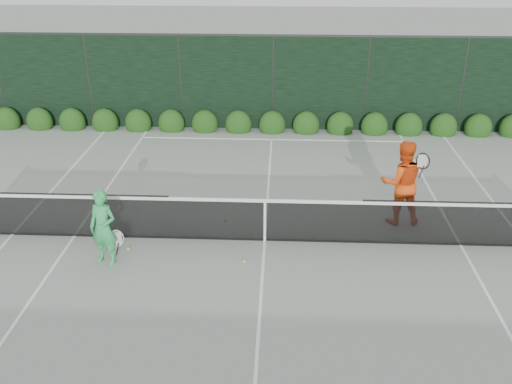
{
  "coord_description": "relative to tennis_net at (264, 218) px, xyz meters",
  "views": [
    {
      "loc": [
        0.32,
        -10.57,
        6.05
      ],
      "look_at": [
        -0.2,
        0.3,
        1.0
      ],
      "focal_mm": 40.0,
      "sensor_mm": 36.0,
      "label": 1
    }
  ],
  "objects": [
    {
      "name": "tennis_net",
      "position": [
        0.0,
        0.0,
        0.0
      ],
      "size": [
        12.9,
        0.1,
        1.07
      ],
      "color": "black",
      "rests_on": "ground"
    },
    {
      "name": "hedge_row",
      "position": [
        0.02,
        7.15,
        -0.3
      ],
      "size": [
        31.66,
        0.65,
        0.94
      ],
      "color": "#183D10",
      "rests_on": "ground"
    },
    {
      "name": "tennis_balls",
      "position": [
        -1.34,
        -0.2,
        -0.5
      ],
      "size": [
        2.49,
        1.83,
        0.07
      ],
      "color": "#B4E232",
      "rests_on": "ground"
    },
    {
      "name": "court_lines",
      "position": [
        0.02,
        0.0,
        -0.53
      ],
      "size": [
        11.03,
        23.83,
        0.01
      ],
      "color": "white",
      "rests_on": "ground"
    },
    {
      "name": "ground",
      "position": [
        0.02,
        0.0,
        -0.53
      ],
      "size": [
        80.0,
        80.0,
        0.0
      ],
      "primitive_type": "plane",
      "color": "gray",
      "rests_on": "ground"
    },
    {
      "name": "windscreen_fence",
      "position": [
        0.02,
        -2.71,
        0.98
      ],
      "size": [
        32.0,
        21.07,
        3.06
      ],
      "color": "black",
      "rests_on": "ground"
    },
    {
      "name": "player_man",
      "position": [
        3.0,
        1.02,
        0.44
      ],
      "size": [
        0.98,
        0.78,
        1.93
      ],
      "rotation": [
        0.0,
        0.0,
        3.19
      ],
      "color": "#EB4E13",
      "rests_on": "ground"
    },
    {
      "name": "player_woman",
      "position": [
        -3.09,
        -0.99,
        0.24
      ],
      "size": [
        0.67,
        0.51,
        1.54
      ],
      "rotation": [
        0.0,
        0.0,
        -0.28
      ],
      "color": "#34B45F",
      "rests_on": "ground"
    }
  ]
}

